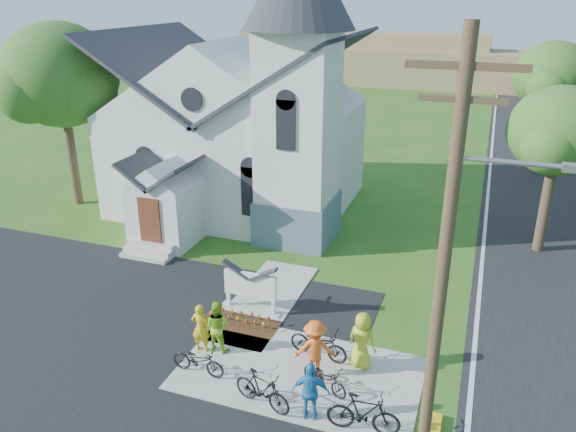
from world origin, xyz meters
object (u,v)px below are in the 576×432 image
at_px(cyclist_0, 201,328).
at_px(bike_3, 363,414).
at_px(bike_2, 319,343).
at_px(bike_4, 325,378).
at_px(bike_1, 262,390).
at_px(cyclist_3, 315,349).
at_px(cyclist_2, 311,392).
at_px(church_sign, 250,285).
at_px(bike_0, 198,360).
at_px(cyclist_1, 217,326).
at_px(utility_pole, 448,256).
at_px(cyclist_4, 362,340).

distance_m(cyclist_0, bike_3, 5.75).
bearing_deg(bike_2, bike_4, -147.41).
xyz_separation_m(bike_1, cyclist_3, (0.92, 1.74, 0.36)).
bearing_deg(cyclist_0, cyclist_2, 150.50).
bearing_deg(cyclist_0, church_sign, -107.37).
xyz_separation_m(bike_0, bike_4, (3.67, 0.54, -0.04)).
bearing_deg(cyclist_3, bike_2, -102.12).
bearing_deg(cyclist_1, bike_2, -164.01).
height_order(cyclist_3, bike_3, cyclist_3).
distance_m(bike_3, bike_4, 1.84).
relative_size(cyclist_0, bike_4, 1.05).
xyz_separation_m(utility_pole, bike_4, (-2.94, 1.52, -4.95)).
relative_size(cyclist_2, cyclist_4, 0.94).
height_order(bike_3, bike_4, bike_3).
relative_size(cyclist_2, bike_4, 1.10).
bearing_deg(cyclist_4, utility_pole, 144.82).
relative_size(bike_0, bike_4, 1.09).
xyz_separation_m(cyclist_0, bike_4, (4.12, -0.51, -0.40)).
height_order(utility_pole, cyclist_2, utility_pole).
bearing_deg(cyclist_0, bike_0, 106.48).
xyz_separation_m(church_sign, cyclist_2, (3.58, -4.38, -0.13)).
height_order(cyclist_2, bike_4, cyclist_2).
relative_size(cyclist_0, cyclist_1, 0.97).
relative_size(bike_1, cyclist_2, 1.07).
bearing_deg(bike_3, cyclist_2, 83.33).
bearing_deg(cyclist_0, bike_4, 166.16).
height_order(utility_pole, cyclist_4, utility_pole).
bearing_deg(bike_2, cyclist_4, -80.70).
distance_m(church_sign, cyclist_0, 2.72).
bearing_deg(cyclist_3, cyclist_4, -164.48).
bearing_deg(cyclist_3, cyclist_1, -25.18).
bearing_deg(bike_1, church_sign, 42.30).
distance_m(bike_0, cyclist_2, 3.71).
relative_size(church_sign, bike_0, 1.31).
distance_m(bike_1, cyclist_4, 3.37).
height_order(church_sign, bike_1, church_sign).
height_order(bike_0, cyclist_1, cyclist_1).
bearing_deg(cyclist_1, cyclist_2, 155.95).
xyz_separation_m(church_sign, cyclist_4, (4.33, -1.78, -0.08)).
relative_size(cyclist_0, cyclist_2, 0.96).
bearing_deg(cyclist_1, bike_3, 162.72).
xyz_separation_m(utility_pole, bike_1, (-4.33, 0.30, -4.81)).
distance_m(church_sign, utility_pole, 9.18).
height_order(bike_2, bike_4, bike_2).
bearing_deg(church_sign, bike_0, -90.74).
height_order(church_sign, utility_pole, utility_pole).
distance_m(cyclist_0, bike_0, 1.20).
xyz_separation_m(cyclist_2, bike_4, (0.04, 1.20, -0.44)).
distance_m(utility_pole, cyclist_4, 5.78).
xyz_separation_m(bike_1, bike_3, (2.75, 0.00, 0.02)).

